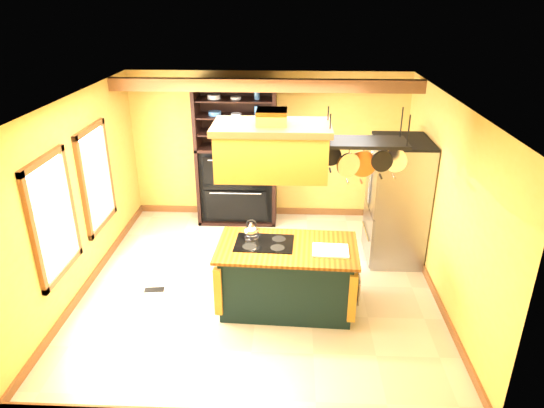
# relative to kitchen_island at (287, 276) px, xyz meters

# --- Properties ---
(floor) EXTENTS (5.00, 5.00, 0.00)m
(floor) POSITION_rel_kitchen_island_xyz_m (-0.40, 0.52, -0.47)
(floor) COLOR beige
(floor) RESTS_ON ground
(ceiling) EXTENTS (5.00, 5.00, 0.00)m
(ceiling) POSITION_rel_kitchen_island_xyz_m (-0.40, 0.52, 2.23)
(ceiling) COLOR white
(ceiling) RESTS_ON wall_back
(wall_back) EXTENTS (5.00, 0.02, 2.70)m
(wall_back) POSITION_rel_kitchen_island_xyz_m (-0.40, 3.02, 0.88)
(wall_back) COLOR #DFAC51
(wall_back) RESTS_ON floor
(wall_front) EXTENTS (5.00, 0.02, 2.70)m
(wall_front) POSITION_rel_kitchen_island_xyz_m (-0.40, -1.98, 0.88)
(wall_front) COLOR #DFAC51
(wall_front) RESTS_ON floor
(wall_left) EXTENTS (0.02, 5.00, 2.70)m
(wall_left) POSITION_rel_kitchen_island_xyz_m (-2.90, 0.52, 0.88)
(wall_left) COLOR #DFAC51
(wall_left) RESTS_ON floor
(wall_right) EXTENTS (0.02, 5.00, 2.70)m
(wall_right) POSITION_rel_kitchen_island_xyz_m (2.10, 0.52, 0.88)
(wall_right) COLOR #DFAC51
(wall_right) RESTS_ON floor
(ceiling_beam) EXTENTS (5.00, 0.15, 0.20)m
(ceiling_beam) POSITION_rel_kitchen_island_xyz_m (-0.40, 2.22, 2.12)
(ceiling_beam) COLOR brown
(ceiling_beam) RESTS_ON ceiling
(window_near) EXTENTS (0.06, 1.06, 1.56)m
(window_near) POSITION_rel_kitchen_island_xyz_m (-2.87, -0.28, 0.93)
(window_near) COLOR brown
(window_near) RESTS_ON wall_left
(window_far) EXTENTS (0.06, 1.06, 1.56)m
(window_far) POSITION_rel_kitchen_island_xyz_m (-2.87, 1.12, 0.93)
(window_far) COLOR brown
(window_far) RESTS_ON wall_left
(kitchen_island) EXTENTS (1.86, 1.09, 1.11)m
(kitchen_island) POSITION_rel_kitchen_island_xyz_m (0.00, 0.00, 0.00)
(kitchen_island) COLOR black
(kitchen_island) RESTS_ON floor
(range_hood) EXTENTS (1.39, 0.78, 0.80)m
(range_hood) POSITION_rel_kitchen_island_xyz_m (-0.20, -0.00, 1.77)
(range_hood) COLOR #AB882A
(range_hood) RESTS_ON ceiling
(pot_rack) EXTENTS (1.05, 0.49, 0.84)m
(pot_rack) POSITION_rel_kitchen_island_xyz_m (0.91, 0.01, 1.75)
(pot_rack) COLOR black
(pot_rack) RESTS_ON ceiling
(refrigerator) EXTENTS (0.83, 0.98, 1.91)m
(refrigerator) POSITION_rel_kitchen_island_xyz_m (1.67, 1.44, 0.46)
(refrigerator) COLOR #93959B
(refrigerator) RESTS_ON floor
(hutch) EXTENTS (1.42, 0.64, 2.51)m
(hutch) POSITION_rel_kitchen_island_xyz_m (-0.95, 2.75, 0.48)
(hutch) COLOR black
(hutch) RESTS_ON floor
(floor_register) EXTENTS (0.29, 0.16, 0.01)m
(floor_register) POSITION_rel_kitchen_island_xyz_m (-1.91, 0.29, -0.46)
(floor_register) COLOR black
(floor_register) RESTS_ON floor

